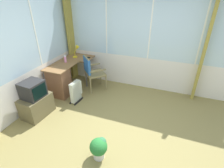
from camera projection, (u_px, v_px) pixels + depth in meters
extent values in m
cube|color=olive|center=(124.00, 136.00, 3.37)|extent=(4.99, 5.66, 0.06)
cube|color=silver|center=(25.00, 93.00, 3.87)|extent=(3.99, 0.06, 0.88)
cube|color=silver|center=(9.00, 37.00, 3.27)|extent=(3.91, 0.06, 1.62)
cube|color=white|center=(34.00, 30.00, 3.81)|extent=(0.04, 0.07, 1.62)
cube|color=silver|center=(146.00, 73.00, 4.80)|extent=(0.06, 4.66, 0.88)
cube|color=silver|center=(151.00, 27.00, 4.20)|extent=(0.06, 4.56, 1.62)
cube|color=white|center=(203.00, 30.00, 3.84)|extent=(0.07, 0.04, 1.62)
cube|color=white|center=(151.00, 27.00, 4.20)|extent=(0.07, 0.04, 1.62)
cube|color=white|center=(107.00, 24.00, 4.56)|extent=(0.07, 0.04, 1.62)
cube|color=olive|center=(71.00, 36.00, 4.97)|extent=(0.32, 0.08, 2.57)
cube|color=olive|center=(205.00, 49.00, 3.93)|extent=(0.32, 0.11, 2.57)
cube|color=brown|center=(67.00, 62.00, 4.65)|extent=(1.43, 0.57, 0.02)
cube|color=brown|center=(87.00, 59.00, 4.88)|extent=(0.57, 0.20, 0.02)
cube|color=brown|center=(59.00, 83.00, 4.44)|extent=(0.40, 0.53, 0.74)
cylinder|color=#4C4C51|center=(86.00, 75.00, 4.85)|extent=(0.04, 0.04, 0.75)
cylinder|color=#4C4C51|center=(46.00, 84.00, 4.36)|extent=(0.04, 0.04, 0.75)
cylinder|color=yellow|center=(75.00, 57.00, 4.95)|extent=(0.13, 0.13, 0.02)
cylinder|color=yellow|center=(75.00, 54.00, 4.91)|extent=(0.02, 0.02, 0.15)
cylinder|color=yellow|center=(76.00, 48.00, 4.86)|extent=(0.03, 0.07, 0.15)
cone|color=yellow|center=(78.00, 47.00, 4.88)|extent=(0.12, 0.12, 0.12)
cube|color=black|center=(88.00, 57.00, 4.90)|extent=(0.06, 0.15, 0.02)
cylinder|color=pink|center=(65.00, 59.00, 4.58)|extent=(0.06, 0.06, 0.16)
cone|color=white|center=(65.00, 55.00, 4.52)|extent=(0.06, 0.06, 0.06)
cylinder|color=olive|center=(106.00, 83.00, 4.72)|extent=(0.04, 0.04, 0.44)
cylinder|color=olive|center=(101.00, 77.00, 5.08)|extent=(0.04, 0.04, 0.44)
cylinder|color=olive|center=(91.00, 86.00, 4.57)|extent=(0.04, 0.04, 0.44)
cylinder|color=olive|center=(86.00, 79.00, 4.92)|extent=(0.04, 0.04, 0.44)
cube|color=olive|center=(95.00, 74.00, 4.71)|extent=(0.68, 0.68, 0.04)
cube|color=olive|center=(87.00, 66.00, 4.50)|extent=(0.34, 0.33, 0.48)
cube|color=#2A5EA5|center=(87.00, 65.00, 4.49)|extent=(0.37, 0.36, 0.40)
cube|color=olive|center=(98.00, 71.00, 4.44)|extent=(0.33, 0.34, 0.03)
cube|color=olive|center=(93.00, 65.00, 4.80)|extent=(0.33, 0.34, 0.03)
cube|color=brown|center=(37.00, 106.00, 3.79)|extent=(0.67, 0.49, 0.47)
cube|color=#252526|center=(32.00, 89.00, 3.59)|extent=(0.45, 0.43, 0.36)
cube|color=black|center=(40.00, 92.00, 3.52)|extent=(0.34, 0.03, 0.28)
cube|color=#262628|center=(39.00, 92.00, 3.78)|extent=(0.28, 0.24, 0.07)
cube|color=silver|center=(72.00, 94.00, 4.11)|extent=(0.03, 0.10, 0.51)
cube|color=silver|center=(73.00, 93.00, 4.14)|extent=(0.03, 0.10, 0.51)
cube|color=silver|center=(74.00, 93.00, 4.18)|extent=(0.03, 0.10, 0.51)
cube|color=silver|center=(75.00, 92.00, 4.21)|extent=(0.03, 0.10, 0.51)
cube|color=silver|center=(76.00, 91.00, 4.24)|extent=(0.03, 0.10, 0.51)
cube|color=silver|center=(77.00, 90.00, 4.28)|extent=(0.03, 0.10, 0.51)
cube|color=silver|center=(78.00, 89.00, 4.31)|extent=(0.03, 0.10, 0.51)
cube|color=silver|center=(79.00, 89.00, 4.34)|extent=(0.03, 0.10, 0.51)
cube|color=black|center=(79.00, 101.00, 4.33)|extent=(0.36, 0.06, 0.03)
cube|color=black|center=(74.00, 100.00, 4.38)|extent=(0.36, 0.06, 0.03)
cube|color=silver|center=(80.00, 87.00, 4.36)|extent=(0.06, 0.09, 0.36)
cylinder|color=silver|center=(99.00, 154.00, 2.88)|extent=(0.18, 0.18, 0.14)
sphere|color=#277632|center=(98.00, 147.00, 2.79)|extent=(0.29, 0.29, 0.29)
sphere|color=#327346|center=(101.00, 142.00, 2.81)|extent=(0.16, 0.16, 0.16)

